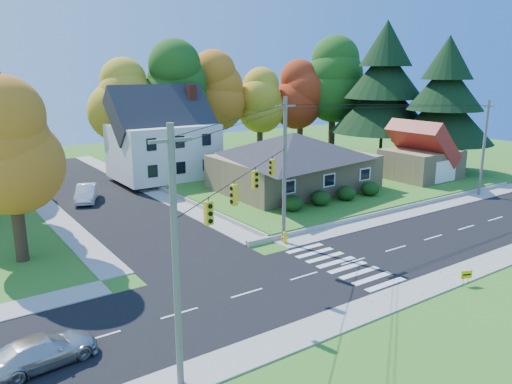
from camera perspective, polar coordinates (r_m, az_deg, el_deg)
ground at (r=32.12m, az=11.04°, el=-7.81°), size 120.00×120.00×0.00m
road_main at (r=32.12m, az=11.04°, el=-7.79°), size 90.00×8.00×0.02m
road_cross at (r=49.98m, az=-17.78°, el=-0.34°), size 8.00×44.00×0.02m
sidewalk_north at (r=35.53m, az=5.28°, el=-5.39°), size 90.00×2.00×0.08m
sidewalk_south at (r=29.15m, az=18.17°, el=-10.51°), size 90.00×2.00×0.08m
lawn at (r=55.36m, az=5.04°, el=1.89°), size 30.00×30.00×0.50m
ranch_house at (r=47.87m, az=4.31°, el=3.68°), size 14.60×10.60×5.40m
colonial_house at (r=53.72m, az=-10.55°, el=6.03°), size 10.40×8.40×9.60m
garage at (r=55.20m, az=18.40°, el=3.93°), size 7.30×6.30×4.60m
hedge_row at (r=43.45m, az=8.87°, el=-0.38°), size 10.70×1.70×1.27m
traffic_infrastructure at (r=31.44m, az=9.53°, el=1.60°), size 38.10×10.66×10.00m
tree_lot_0 at (r=58.15m, az=-15.05°, el=10.07°), size 6.72×6.72×12.51m
tree_lot_1 at (r=59.47m, az=-9.25°, el=11.70°), size 7.84×7.84×14.60m
tree_lot_2 at (r=63.18m, az=-4.62°, el=11.36°), size 7.28×7.28×13.56m
tree_lot_3 at (r=65.64m, az=0.46°, el=10.35°), size 6.16×6.16×11.47m
tree_lot_4 at (r=68.45m, az=5.14°, el=11.00°), size 6.72×6.72×12.51m
tree_lot_5 at (r=69.53m, az=8.86°, el=12.55°), size 8.40×8.40×15.64m
conifer_east_a at (r=64.72m, az=14.44°, el=11.41°), size 12.80×12.80×16.96m
conifer_east_b at (r=60.62m, az=20.77°, el=9.76°), size 11.20×11.20×14.84m
tree_west_0 at (r=33.27m, az=-26.33°, el=4.53°), size 6.16×6.16×11.47m
silver_sedan at (r=22.87m, az=-23.19°, el=-16.36°), size 4.53×2.27×1.26m
white_car at (r=47.65m, az=-18.82°, el=-0.13°), size 3.30×4.95×1.54m
fire_hydrant at (r=34.49m, az=3.34°, el=-5.25°), size 0.52×0.41×0.92m
yard_sign at (r=30.41m, az=22.93°, el=-8.72°), size 0.66×0.27×0.86m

